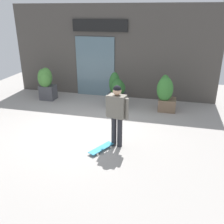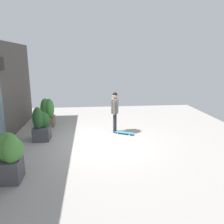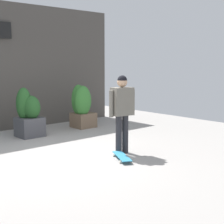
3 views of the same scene
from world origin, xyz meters
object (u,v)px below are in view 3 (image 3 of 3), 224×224
(skateboarder, at_px, (122,106))
(planter_box_right, at_px, (29,113))
(skateboard, at_px, (122,156))
(planter_box_left, at_px, (82,106))

(skateboarder, xyz_separation_m, planter_box_right, (-0.63, 2.76, -0.38))
(skateboard, distance_m, planter_box_left, 3.48)
(planter_box_right, bearing_deg, skateboarder, -77.06)
(skateboarder, bearing_deg, planter_box_right, -156.19)
(skateboard, bearing_deg, skateboarder, 163.74)
(planter_box_left, height_order, planter_box_right, planter_box_right)
(skateboard, height_order, planter_box_left, planter_box_left)
(skateboard, relative_size, planter_box_right, 0.60)
(planter_box_left, bearing_deg, planter_box_right, -178.32)
(skateboard, bearing_deg, planter_box_left, -176.47)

